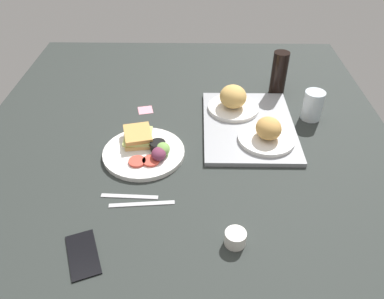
{
  "coord_description": "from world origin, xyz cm",
  "views": [
    {
      "loc": [
        98.41,
        4.46,
        80.09
      ],
      "look_at": [
        2.0,
        3.0,
        4.0
      ],
      "focal_mm": 35.28,
      "sensor_mm": 36.0,
      "label": 1
    }
  ],
  "objects": [
    {
      "name": "cell_phone",
      "position": [
        40.52,
        -24.03,
        0.4
      ],
      "size": [
        16.04,
        12.03,
        0.8
      ],
      "primitive_type": "cube",
      "rotation": [
        0.0,
        0.0,
        0.38
      ],
      "color": "black",
      "rests_on": "ground_plane"
    },
    {
      "name": "plate_with_salad",
      "position": [
        -0.86,
        -12.81,
        1.76
      ],
      "size": [
        27.38,
        27.38,
        5.4
      ],
      "color": "white",
      "rests_on": "ground_plane"
    },
    {
      "name": "knife",
      "position": [
        22.81,
        -11.23,
        0.25
      ],
      "size": [
        3.08,
        19.05,
        0.5
      ],
      "primitive_type": "cube",
      "rotation": [
        0.0,
        0.0,
        1.66
      ],
      "color": "#B7B7BC",
      "rests_on": "ground_plane"
    },
    {
      "name": "espresso_cup",
      "position": [
        36.19,
        14.69,
        2.0
      ],
      "size": [
        5.6,
        5.6,
        4.0
      ],
      "primitive_type": "cylinder",
      "color": "silver",
      "rests_on": "ground_plane"
    },
    {
      "name": "ground_plane",
      "position": [
        0.0,
        0.0,
        -1.5
      ],
      "size": [
        190.0,
        150.0,
        3.0
      ],
      "primitive_type": "cube",
      "color": "#282D2B"
    },
    {
      "name": "drinking_glass",
      "position": [
        -23.37,
        47.93,
        5.64
      ],
      "size": [
        7.52,
        7.52,
        11.27
      ],
      "primitive_type": "cylinder",
      "color": "silver",
      "rests_on": "ground_plane"
    },
    {
      "name": "bread_plate_near",
      "position": [
        -26.89,
        18.37,
        5.36
      ],
      "size": [
        19.62,
        19.62,
        9.49
      ],
      "color": "white",
      "rests_on": "serving_tray"
    },
    {
      "name": "fork",
      "position": [
        19.81,
        -15.23,
        0.25
      ],
      "size": [
        2.11,
        17.04,
        0.5
      ],
      "primitive_type": "cube",
      "rotation": [
        0.0,
        0.0,
        1.53
      ],
      "color": "#B7B7BC",
      "rests_on": "ground_plane"
    },
    {
      "name": "bread_plate_far",
      "position": [
        -6.78,
        28.77,
        4.54
      ],
      "size": [
        19.6,
        19.6,
        8.34
      ],
      "color": "white",
      "rests_on": "serving_tray"
    },
    {
      "name": "serving_tray",
      "position": [
        -16.65,
        23.61,
        0.8
      ],
      "size": [
        45.06,
        33.08,
        1.6
      ],
      "primitive_type": "cube",
      "rotation": [
        0.0,
        0.0,
        0.0
      ],
      "color": "gray",
      "rests_on": "ground_plane"
    },
    {
      "name": "soda_bottle",
      "position": [
        -42.31,
        37.93,
        9.11
      ],
      "size": [
        6.4,
        6.4,
        18.23
      ],
      "primitive_type": "cylinder",
      "color": "black",
      "rests_on": "ground_plane"
    },
    {
      "name": "sticky_note",
      "position": [
        -28.0,
        -15.92,
        0.06
      ],
      "size": [
        6.73,
        6.73,
        0.12
      ],
      "primitive_type": "cube",
      "rotation": [
        0.0,
        0.0,
        0.23
      ],
      "color": "pink",
      "rests_on": "ground_plane"
    }
  ]
}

